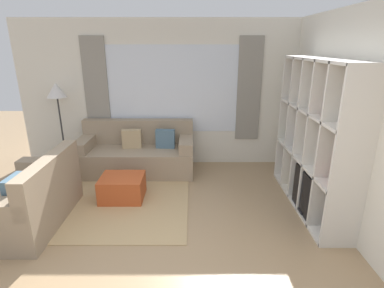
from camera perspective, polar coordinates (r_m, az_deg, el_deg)
The scene contains 9 objects.
ground_plane at distance 3.37m, azimuth -6.61°, elevation -23.60°, with size 16.00×16.00×0.00m, color #9E7F5B.
wall_back at distance 5.71m, azimuth -3.58°, elevation 9.41°, with size 5.74×0.11×2.70m.
wall_right at distance 4.57m, azimuth 25.34°, elevation 5.33°, with size 0.07×4.32×2.70m, color silver.
area_rug at distance 4.84m, azimuth -16.71°, elevation -10.00°, with size 2.63×2.22×0.01m, color tan.
shelving_unit at distance 4.47m, azimuth 22.78°, elevation 0.81°, with size 0.43×2.04×2.08m.
couch_main at distance 5.60m, azimuth -10.34°, elevation -1.89°, with size 2.06×0.86×0.92m.
couch_side at distance 4.46m, azimuth -28.18°, elevation -9.32°, with size 0.86×1.47×0.92m.
ottoman at distance 4.71m, azimuth -13.06°, elevation -8.12°, with size 0.64×0.54×0.36m.
floor_lamp at distance 5.90m, azimuth -24.28°, elevation 8.46°, with size 0.35×0.35×1.62m.
Camera 1 is at (0.36, -2.48, 2.25)m, focal length 28.00 mm.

